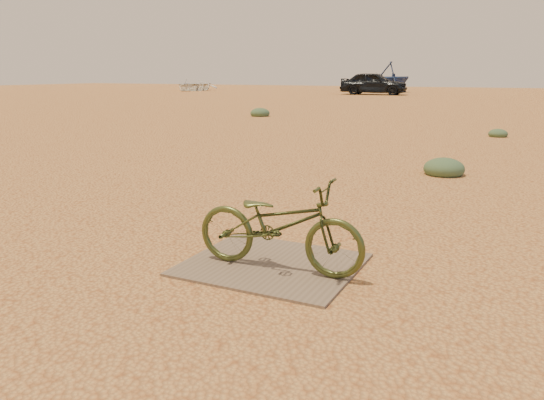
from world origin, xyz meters
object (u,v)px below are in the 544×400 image
at_px(plywood_board, 272,264).
at_px(boat_near_left, 192,85).
at_px(bicycle, 279,225).
at_px(car, 374,83).
at_px(boat_far_left, 387,77).

bearing_deg(plywood_board, boat_near_left, 125.14).
distance_m(bicycle, car, 36.66).
height_order(car, boat_far_left, boat_far_left).
bearing_deg(boat_far_left, car, -52.68).
distance_m(plywood_board, car, 36.55).
bearing_deg(car, boat_near_left, 82.37).
xyz_separation_m(plywood_board, bicycle, (0.11, -0.09, 0.39)).
height_order(boat_near_left, boat_far_left, boat_far_left).
distance_m(bicycle, boat_near_left, 45.43).
xyz_separation_m(boat_near_left, boat_far_left, (16.92, 3.14, 0.74)).
relative_size(plywood_board, bicycle, 0.98).
bearing_deg(bicycle, car, 12.04).
height_order(plywood_board, boat_near_left, boat_near_left).
relative_size(car, boat_near_left, 1.00).
relative_size(plywood_board, boat_near_left, 0.29).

